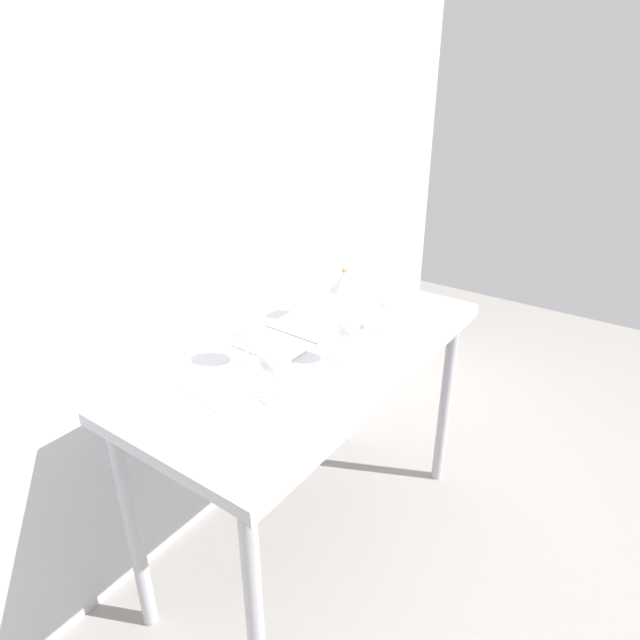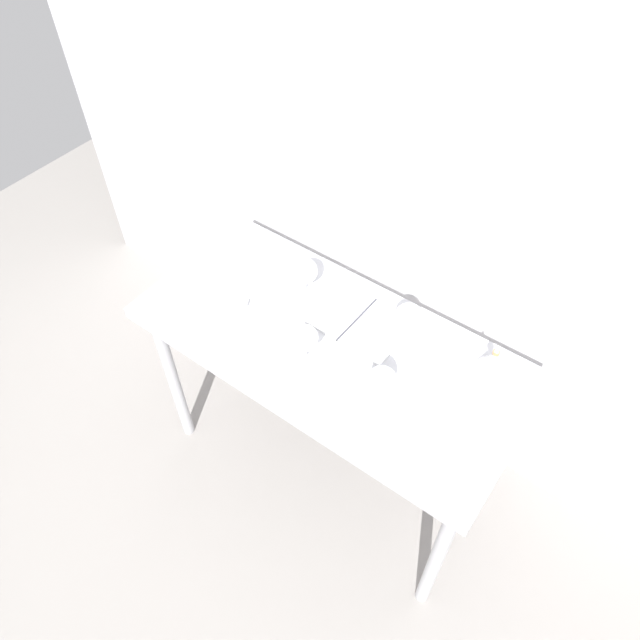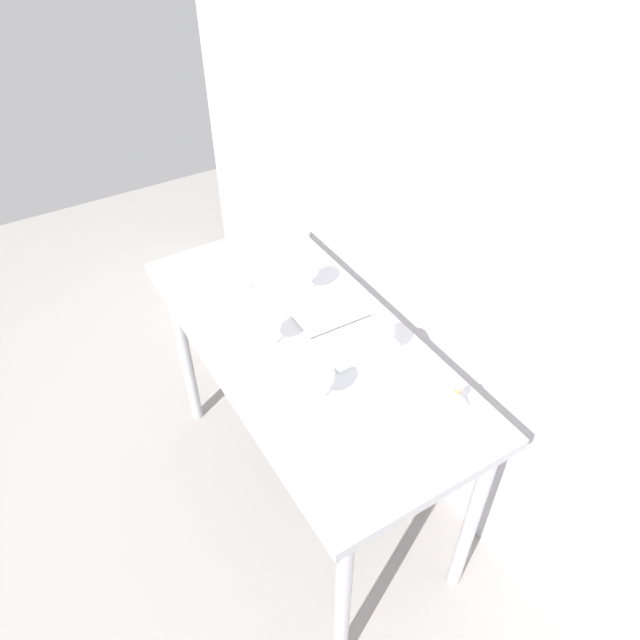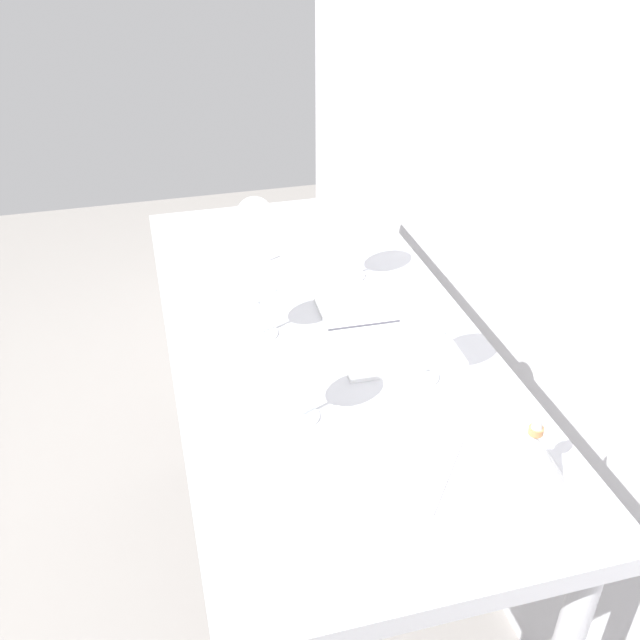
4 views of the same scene
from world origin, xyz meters
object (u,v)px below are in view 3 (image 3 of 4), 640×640
object	(u,v)px
wine_glass_far_right	(379,330)
tasting_sheet_lower	(277,270)
wine_glass_near_left	(239,266)
wine_glass_far_left	(306,268)
wine_glass_near_right	(320,377)
decanter_funnel	(456,401)
open_notebook	(342,327)
tasting_sheet_upper	(374,418)
wine_glass_near_center	(267,320)

from	to	relation	value
wine_glass_far_right	tasting_sheet_lower	xyz separation A→B (m)	(-0.60, -0.04, -0.13)
wine_glass_near_left	tasting_sheet_lower	distance (m)	0.23
wine_glass_far_right	wine_glass_far_left	distance (m)	0.42
wine_glass_far_right	wine_glass_near_right	distance (m)	0.26
wine_glass_far_left	decanter_funnel	size ratio (longest dim) A/B	1.21
wine_glass_far_left	wine_glass_near_left	bearing A→B (deg)	-119.27
wine_glass_near_left	decanter_funnel	distance (m)	0.89
open_notebook	tasting_sheet_lower	size ratio (longest dim) A/B	1.64
wine_glass_near_left	wine_glass_far_left	size ratio (longest dim) A/B	1.08
wine_glass_near_left	wine_glass_near_right	size ratio (longest dim) A/B	1.10
open_notebook	tasting_sheet_lower	xyz separation A→B (m)	(-0.41, -0.03, -0.00)
wine_glass_near_right	open_notebook	distance (m)	0.36
wine_glass_far_right	tasting_sheet_lower	world-z (taller)	wine_glass_far_right
wine_glass_near_right	open_notebook	bearing A→B (deg)	135.80
tasting_sheet_lower	wine_glass_far_right	bearing A→B (deg)	10.02
open_notebook	tasting_sheet_upper	world-z (taller)	open_notebook
wine_glass_near_left	wine_glass_far_right	xyz separation A→B (m)	(0.54, 0.22, 0.00)
tasting_sheet_upper	wine_glass_near_center	bearing A→B (deg)	-124.65
wine_glass_far_left	open_notebook	size ratio (longest dim) A/B	0.46
wine_glass_far_left	decanter_funnel	bearing A→B (deg)	6.71
wine_glass_far_right	wine_glass_near_center	bearing A→B (deg)	-129.77
wine_glass_far_right	wine_glass_near_right	bearing A→B (deg)	-77.09
decanter_funnel	wine_glass_far_right	bearing A→B (deg)	-166.56
tasting_sheet_upper	decanter_funnel	distance (m)	0.24
wine_glass_near_left	wine_glass_far_right	bearing A→B (deg)	22.42
wine_glass_near_left	open_notebook	world-z (taller)	wine_glass_near_left
wine_glass_far_right	tasting_sheet_upper	world-z (taller)	wine_glass_far_right
wine_glass_near_center	decanter_funnel	world-z (taller)	wine_glass_near_center
wine_glass_near_right	decanter_funnel	bearing A→B (deg)	53.89
wine_glass_near_left	decanter_funnel	size ratio (longest dim) A/B	1.31
open_notebook	tasting_sheet_upper	bearing A→B (deg)	-18.14
wine_glass_near_left	wine_glass_near_center	size ratio (longest dim) A/B	1.00
tasting_sheet_upper	tasting_sheet_lower	world-z (taller)	same
wine_glass_near_right	decanter_funnel	distance (m)	0.40
wine_glass_far_right	tasting_sheet_lower	size ratio (longest dim) A/B	0.84
wine_glass_near_right	wine_glass_far_left	size ratio (longest dim) A/B	0.98
decanter_funnel	wine_glass_far_left	bearing A→B (deg)	-173.29
wine_glass_far_left	tasting_sheet_upper	distance (m)	0.64
wine_glass_near_left	wine_glass_far_right	world-z (taller)	wine_glass_far_right
wine_glass_near_center	tasting_sheet_lower	bearing A→B (deg)	148.56
wine_glass_far_left	open_notebook	distance (m)	0.26
wine_glass_far_right	tasting_sheet_lower	distance (m)	0.62
open_notebook	wine_glass_near_right	bearing A→B (deg)	-42.73
open_notebook	wine_glass_far_right	bearing A→B (deg)	4.62
wine_glass_far_left	tasting_sheet_lower	world-z (taller)	wine_glass_far_left
tasting_sheet_lower	decanter_funnel	distance (m)	0.90
wine_glass_near_center	tasting_sheet_lower	xyz separation A→B (m)	(-0.38, 0.23, -0.13)
wine_glass_near_left	tasting_sheet_upper	world-z (taller)	wine_glass_near_left
wine_glass_near_right	tasting_sheet_lower	distance (m)	0.70
wine_glass_near_center	wine_glass_near_left	bearing A→B (deg)	170.91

